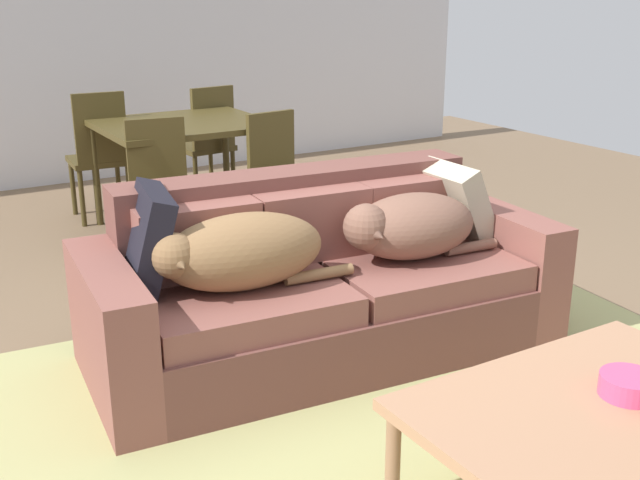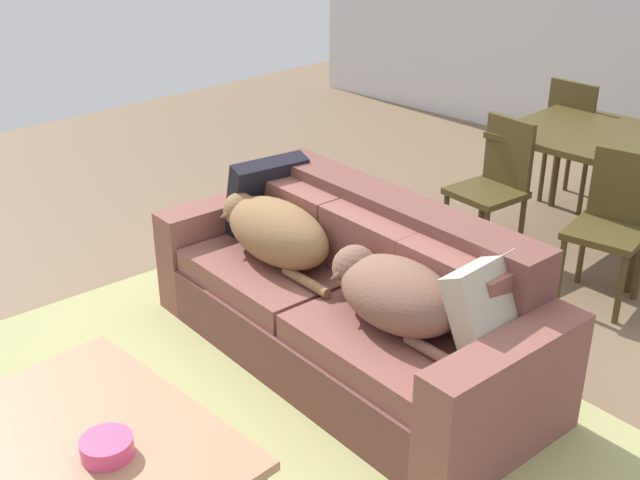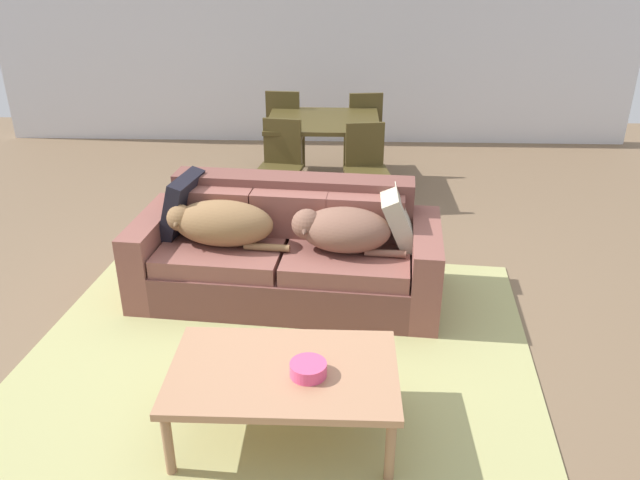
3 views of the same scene
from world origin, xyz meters
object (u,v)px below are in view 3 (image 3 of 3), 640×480
coffee_table (284,375)px  dining_chair_near_left (280,163)px  dog_on_right_cushion (341,229)px  dining_table (323,126)px  throw_pillow_by_left_arm (182,205)px  dog_on_left_cushion (220,223)px  couch (288,254)px  throw_pillow_by_right_arm (399,219)px  dining_chair_far_left (285,129)px  bowl_on_coffee_table (308,369)px  dining_chair_far_right (364,129)px  dining_chair_near_right (366,166)px

coffee_table → dining_chair_near_left: (-0.30, 3.01, 0.13)m
dog_on_right_cushion → dining_table: (-0.20, 2.27, 0.10)m
dining_table → throw_pillow_by_left_arm: bearing=-116.0°
dog_on_left_cushion → throw_pillow_by_left_arm: throw_pillow_by_left_arm is taller
couch → throw_pillow_by_right_arm: size_ratio=5.64×
couch → dining_chair_far_left: bearing=100.7°
couch → throw_pillow_by_left_arm: (-0.78, 0.13, 0.32)m
bowl_on_coffee_table → dining_chair_far_left: (-0.49, 4.17, 0.07)m
throw_pillow_by_right_arm → dining_chair_far_right: dining_chair_far_right is taller
couch → bowl_on_coffee_table: couch is taller
couch → throw_pillow_by_left_arm: throw_pillow_by_left_arm is taller
dining_table → dining_chair_near_right: 0.77m
couch → dining_chair_near_left: bearing=102.5°
throw_pillow_by_left_arm → dining_table: (0.97, 1.98, 0.06)m
dining_chair_near_left → dining_chair_far_left: (-0.06, 1.12, 0.02)m
throw_pillow_by_right_arm → bowl_on_coffee_table: (-0.56, -1.51, -0.17)m
dog_on_right_cushion → dining_chair_near_right: size_ratio=0.90×
dining_chair_near_right → dog_on_left_cushion: bearing=-131.4°
coffee_table → throw_pillow_by_right_arm: bearing=64.9°
couch → dining_chair_near_right: 1.62m
dining_chair_far_right → couch: bearing=69.9°
dining_chair_near_left → couch: bearing=-74.6°
dining_chair_near_right → throw_pillow_by_left_arm: bearing=-143.1°
dog_on_right_cushion → dining_table: size_ratio=0.70×
couch → dog_on_right_cushion: couch is taller
throw_pillow_by_left_arm → dining_chair_far_right: 2.95m
dog_on_right_cushion → dining_chair_near_left: bearing=114.2°
dog_on_left_cushion → dining_chair_near_left: 1.66m
throw_pillow_by_right_arm → dining_table: 2.21m
coffee_table → dining_chair_far_right: size_ratio=1.27×
throw_pillow_by_right_arm → bowl_on_coffee_table: 1.61m
dining_chair_near_right → couch: bearing=-119.8°
dining_chair_near_left → dog_on_left_cushion: bearing=-91.1°
dog_on_right_cushion → dining_chair_near_right: (0.22, 1.65, -0.10)m
throw_pillow_by_left_arm → bowl_on_coffee_table: (1.01, -1.65, -0.19)m
throw_pillow_by_left_arm → dining_chair_far_right: (1.39, 2.59, -0.13)m
dog_on_right_cushion → dining_chair_far_left: size_ratio=0.83×
throw_pillow_by_right_arm → dining_table: size_ratio=0.36×
dining_chair_near_left → dining_chair_far_right: bearing=63.8°
couch → dog_on_left_cushion: 0.55m
bowl_on_coffee_table → dining_chair_near_left: (-0.43, 3.05, 0.05)m
bowl_on_coffee_table → dining_chair_near_right: bearing=82.9°
couch → dining_chair_near_left: size_ratio=2.51×
dining_table → throw_pillow_by_right_arm: bearing=-74.1°
throw_pillow_by_right_arm → dining_table: (-0.60, 2.12, 0.08)m
dog_on_right_cushion → dining_chair_far_right: bearing=90.6°
couch → dining_table: bearing=90.1°
coffee_table → dining_chair_far_right: (0.51, 4.20, 0.13)m
dog_on_left_cushion → bowl_on_coffee_table: (0.69, -1.42, -0.15)m
dog_on_left_cushion → throw_pillow_by_left_arm: 0.40m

